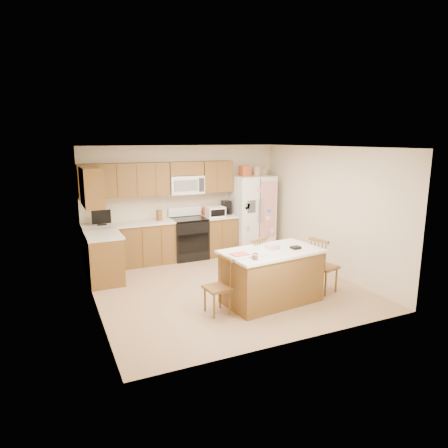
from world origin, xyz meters
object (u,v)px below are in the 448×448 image
stove (189,237)px  windsor_chair_right (323,266)px  windsor_chair_left (219,287)px  windsor_chair_back (253,265)px  island (271,276)px  refrigerator (252,213)px

stove → windsor_chair_right: 3.24m
stove → windsor_chair_left: (-0.56, -2.94, -0.06)m
windsor_chair_left → windsor_chair_right: windsor_chair_right is taller
windsor_chair_back → windsor_chair_right: (1.05, -0.60, 0.01)m
stove → windsor_chair_left: size_ratio=1.28×
island → windsor_chair_back: (-0.01, 0.60, 0.01)m
refrigerator → island: (-1.17, -2.83, -0.48)m
windsor_chair_left → windsor_chair_back: size_ratio=0.91×
refrigerator → island: 3.10m
windsor_chair_back → windsor_chair_right: 1.21m
windsor_chair_back → stove: bearing=99.7°
windsor_chair_left → windsor_chair_right: bearing=1.2°
island → windsor_chair_back: bearing=91.1°
refrigerator → stove: bearing=177.7°
stove → refrigerator: (1.57, -0.06, 0.45)m
island → windsor_chair_right: size_ratio=1.73×
island → windsor_chair_right: bearing=-0.2°
refrigerator → windsor_chair_left: 3.61m
refrigerator → windsor_chair_left: refrigerator is taller
stove → refrigerator: refrigerator is taller
windsor_chair_right → stove: bearing=116.4°
windsor_chair_back → windsor_chair_right: bearing=-29.8°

